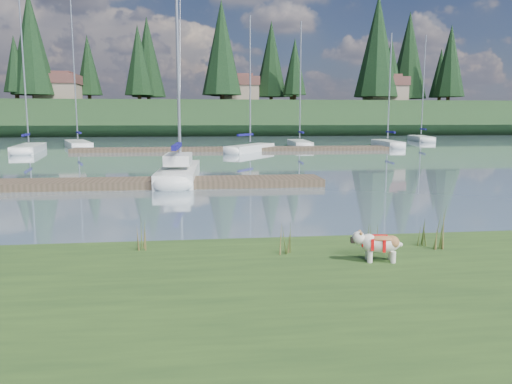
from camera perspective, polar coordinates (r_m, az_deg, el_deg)
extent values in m
plane|color=gray|center=(41.44, -5.32, 4.68)|extent=(200.00, 200.00, 0.00)
cube|color=#2E4C1C|center=(6.05, 4.83, -17.07)|extent=(60.00, 9.00, 0.35)
cube|color=#1C3319|center=(84.34, -6.18, 8.33)|extent=(200.00, 20.00, 5.00)
cylinder|color=silver|center=(8.71, 12.87, -7.24)|extent=(0.09, 0.09, 0.19)
cylinder|color=silver|center=(8.90, 12.67, -6.90)|extent=(0.09, 0.09, 0.19)
cylinder|color=silver|center=(8.79, 15.39, -7.19)|extent=(0.09, 0.09, 0.19)
cylinder|color=silver|center=(8.97, 15.13, -6.86)|extent=(0.09, 0.09, 0.19)
ellipsoid|color=silver|center=(8.79, 14.13, -5.77)|extent=(0.69, 0.43, 0.30)
ellipsoid|color=#9C663A|center=(8.77, 14.15, -5.15)|extent=(0.49, 0.37, 0.11)
ellipsoid|color=silver|center=(8.70, 11.63, -5.17)|extent=(0.26, 0.27, 0.22)
cube|color=black|center=(8.70, 10.99, -5.42)|extent=(0.09, 0.12, 0.09)
cube|color=white|center=(22.75, -8.75, 1.99)|extent=(1.87, 6.98, 0.70)
ellipsoid|color=white|center=(26.18, -8.19, 2.86)|extent=(1.59, 1.95, 0.70)
cylinder|color=silver|center=(23.46, -8.97, 16.45)|extent=(0.14, 0.14, 10.49)
cube|color=#110E5E|center=(21.62, -9.04, 5.19)|extent=(0.34, 3.15, 0.20)
cube|color=white|center=(22.29, -8.87, 3.74)|extent=(1.21, 2.56, 0.45)
cube|color=#4C3D2C|center=(20.70, -14.78, 0.97)|extent=(16.00, 2.00, 0.30)
cube|color=#4C3D2C|center=(41.54, -2.55, 4.93)|extent=(26.00, 2.20, 0.30)
cube|color=white|center=(44.25, -24.50, 4.48)|extent=(2.85, 7.72, 0.70)
ellipsoid|color=white|center=(47.98, -23.82, 4.78)|extent=(1.94, 2.29, 0.70)
cylinder|color=silver|center=(44.34, -25.02, 12.62)|extent=(0.12, 0.12, 11.44)
cube|color=#110E5E|center=(43.18, -24.80, 5.95)|extent=(0.66, 3.00, 0.20)
cube|color=white|center=(49.12, -19.67, 5.08)|extent=(4.15, 8.02, 0.70)
ellipsoid|color=white|center=(53.03, -20.08, 5.28)|extent=(2.30, 2.57, 0.70)
cylinder|color=silver|center=(49.23, -20.07, 12.90)|extent=(0.12, 0.12, 12.27)
cube|color=#110E5E|center=(48.01, -19.62, 6.43)|extent=(1.16, 3.03, 0.20)
cube|color=white|center=(40.39, -0.66, 4.93)|extent=(4.62, 5.98, 0.70)
ellipsoid|color=white|center=(43.18, 1.24, 5.17)|extent=(2.07, 2.17, 0.70)
cylinder|color=silver|center=(40.42, -0.68, 12.71)|extent=(0.12, 0.12, 9.81)
cube|color=#110E5E|center=(39.58, -1.24, 6.57)|extent=(1.54, 2.18, 0.20)
cube|color=white|center=(47.37, 5.00, 5.44)|extent=(2.04, 6.99, 0.70)
ellipsoid|color=white|center=(50.79, 4.46, 5.65)|extent=(1.63, 1.98, 0.70)
cylinder|color=silver|center=(47.42, 5.09, 12.55)|extent=(0.12, 0.12, 10.61)
cube|color=#110E5E|center=(46.39, 5.18, 6.83)|extent=(0.39, 2.75, 0.20)
cube|color=white|center=(48.94, 14.78, 5.29)|extent=(1.89, 6.32, 0.70)
ellipsoid|color=white|center=(51.92, 13.77, 5.50)|extent=(1.49, 1.80, 0.70)
cylinder|color=silver|center=(48.96, 15.02, 11.58)|extent=(0.12, 0.12, 9.60)
cube|color=#110E5E|center=(48.08, 15.13, 6.63)|extent=(0.39, 2.48, 0.20)
cube|color=white|center=(62.05, 18.32, 5.77)|extent=(3.43, 7.71, 0.70)
ellipsoid|color=white|center=(65.74, 17.67, 5.94)|extent=(2.08, 2.38, 0.70)
cylinder|color=silver|center=(62.10, 18.60, 11.48)|extent=(0.12, 0.12, 11.22)
cube|color=#110E5E|center=(61.01, 18.57, 6.83)|extent=(0.90, 2.96, 0.20)
cone|color=#475B23|center=(9.03, 2.91, -5.08)|extent=(0.03, 0.03, 0.62)
cone|color=brown|center=(8.99, 3.68, -5.54)|extent=(0.03, 0.03, 0.50)
cone|color=#475B23|center=(9.06, 3.26, -4.83)|extent=(0.03, 0.03, 0.68)
cone|color=brown|center=(9.05, 3.82, -5.67)|extent=(0.03, 0.03, 0.43)
cone|color=#475B23|center=(8.96, 3.13, -5.39)|extent=(0.03, 0.03, 0.56)
cone|color=#475B23|center=(9.56, 12.76, -4.89)|extent=(0.03, 0.03, 0.50)
cone|color=brown|center=(9.54, 13.52, -5.24)|extent=(0.03, 0.03, 0.40)
cone|color=#475B23|center=(9.60, 13.05, -4.68)|extent=(0.03, 0.03, 0.55)
cone|color=brown|center=(9.59, 13.60, -5.32)|extent=(0.03, 0.03, 0.35)
cone|color=#475B23|center=(9.49, 13.03, -5.14)|extent=(0.03, 0.03, 0.45)
cone|color=#475B23|center=(9.91, 19.86, -4.05)|extent=(0.03, 0.03, 0.72)
cone|color=brown|center=(9.92, 20.59, -4.51)|extent=(0.03, 0.03, 0.58)
cone|color=#475B23|center=(9.96, 20.10, -3.80)|extent=(0.03, 0.03, 0.79)
cone|color=brown|center=(9.97, 20.63, -4.65)|extent=(0.03, 0.03, 0.50)
cone|color=#475B23|center=(9.86, 20.16, -4.35)|extent=(0.03, 0.03, 0.65)
cone|color=#475B23|center=(9.48, -13.35, -4.82)|extent=(0.03, 0.03, 0.56)
cone|color=brown|center=(9.41, -12.72, -5.25)|extent=(0.03, 0.03, 0.45)
cone|color=#475B23|center=(9.49, -12.98, -4.61)|extent=(0.03, 0.03, 0.62)
cone|color=brown|center=(9.45, -12.51, -5.35)|extent=(0.03, 0.03, 0.39)
cone|color=#475B23|center=(9.40, -13.28, -5.10)|extent=(0.03, 0.03, 0.51)
cone|color=#475B23|center=(10.04, 17.92, -4.58)|extent=(0.03, 0.03, 0.45)
cone|color=brown|center=(10.04, 18.65, -4.89)|extent=(0.03, 0.03, 0.36)
cone|color=#475B23|center=(10.09, 18.17, -4.41)|extent=(0.03, 0.03, 0.49)
cone|color=brown|center=(10.09, 18.70, -4.95)|extent=(0.03, 0.03, 0.31)
cone|color=#475B23|center=(9.99, 18.21, -4.80)|extent=(0.03, 0.03, 0.40)
cube|color=#33281C|center=(10.17, -0.23, -6.93)|extent=(60.00, 0.50, 0.14)
cylinder|color=#382619|center=(82.90, -23.99, 10.00)|extent=(0.60, 0.60, 1.80)
cone|color=black|center=(83.54, -24.32, 15.24)|extent=(6.60, 6.60, 15.00)
cylinder|color=#382619|center=(83.86, -13.17, 10.48)|extent=(0.60, 0.60, 1.80)
cone|color=black|center=(84.28, -13.31, 14.46)|extent=(4.84, 4.84, 11.00)
cylinder|color=#382619|center=(77.51, -3.89, 10.86)|extent=(0.60, 0.60, 1.80)
cone|color=black|center=(78.13, -3.94, 16.14)|extent=(6.16, 6.16, 14.00)
cylinder|color=#382619|center=(82.98, 4.41, 10.70)|extent=(0.60, 0.60, 1.80)
cone|color=black|center=(83.31, 4.45, 14.11)|extent=(3.96, 3.96, 9.00)
cylinder|color=#382619|center=(84.57, 13.50, 10.45)|extent=(0.60, 0.60, 1.80)
cone|color=black|center=(85.26, 13.70, 15.90)|extent=(7.04, 7.04, 16.00)
cylinder|color=#382619|center=(93.00, 21.09, 9.93)|extent=(0.60, 0.60, 1.80)
cone|color=black|center=(93.42, 21.30, 13.79)|extent=(5.28, 5.28, 12.00)
cube|color=gray|center=(84.05, -21.63, 10.45)|extent=(6.00, 5.00, 2.80)
cube|color=brown|center=(84.16, -21.71, 11.88)|extent=(6.30, 5.30, 1.40)
cube|color=brown|center=(84.22, -21.74, 12.42)|extent=(4.20, 3.60, 0.70)
cube|color=gray|center=(82.72, -1.96, 11.08)|extent=(6.00, 5.00, 2.80)
cube|color=brown|center=(82.84, -1.97, 12.53)|extent=(6.30, 5.30, 1.40)
cube|color=brown|center=(82.90, -1.97, 13.08)|extent=(4.20, 3.60, 0.70)
cube|color=gray|center=(86.23, 14.55, 10.71)|extent=(6.00, 5.00, 2.80)
cube|color=brown|center=(86.35, 14.60, 12.10)|extent=(6.30, 5.30, 1.40)
cube|color=brown|center=(86.40, 14.62, 12.63)|extent=(4.20, 3.60, 0.70)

